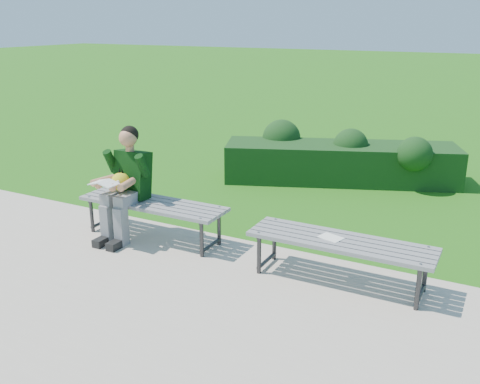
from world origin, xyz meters
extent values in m
plane|color=#216820|center=(0.00, 0.00, 0.00)|extent=(80.00, 80.00, 0.00)
cube|color=#B2A698|center=(0.00, -1.75, 0.01)|extent=(30.00, 3.50, 0.02)
cube|color=#1E3F16|center=(0.27, 2.92, 0.30)|extent=(3.72, 2.15, 0.60)
sphere|color=#1E3F16|center=(-0.80, 3.00, 0.57)|extent=(0.84, 0.84, 0.65)
sphere|color=#1E3F16|center=(0.39, 3.02, 0.57)|extent=(0.72, 0.72, 0.55)
sphere|color=#1E3F16|center=(1.40, 2.93, 0.57)|extent=(0.68, 0.68, 0.53)
cube|color=slate|center=(-0.94, -0.65, 0.45)|extent=(1.80, 0.08, 0.04)
cube|color=slate|center=(-0.94, -0.54, 0.45)|extent=(1.80, 0.08, 0.04)
cube|color=slate|center=(-0.94, -0.44, 0.45)|extent=(1.80, 0.08, 0.04)
cube|color=slate|center=(-0.94, -0.34, 0.45)|extent=(1.80, 0.08, 0.04)
cube|color=slate|center=(-0.94, -0.23, 0.45)|extent=(1.80, 0.08, 0.04)
cylinder|color=#2D2D30|center=(-1.72, -0.63, 0.23)|extent=(0.04, 0.04, 0.41)
cylinder|color=#2D2D30|center=(-1.72, -0.25, 0.23)|extent=(0.04, 0.04, 0.41)
cylinder|color=#2D2D30|center=(-1.72, -0.44, 0.41)|extent=(0.04, 0.42, 0.04)
cylinder|color=#2D2D30|center=(-1.72, -0.44, 0.08)|extent=(0.04, 0.42, 0.04)
cylinder|color=gray|center=(-1.72, -0.65, 0.47)|extent=(0.02, 0.02, 0.01)
cylinder|color=gray|center=(-1.72, -0.23, 0.47)|extent=(0.02, 0.02, 0.01)
cylinder|color=#2D2D30|center=(-0.16, -0.63, 0.23)|extent=(0.04, 0.04, 0.41)
cylinder|color=#2D2D30|center=(-0.16, -0.25, 0.23)|extent=(0.04, 0.04, 0.41)
cylinder|color=#2D2D30|center=(-0.16, -0.44, 0.41)|extent=(0.04, 0.42, 0.04)
cylinder|color=#2D2D30|center=(-0.16, -0.44, 0.08)|extent=(0.04, 0.42, 0.04)
cylinder|color=gray|center=(-0.16, -0.65, 0.47)|extent=(0.02, 0.02, 0.01)
cylinder|color=gray|center=(-0.16, -0.23, 0.47)|extent=(0.02, 0.02, 0.01)
cube|color=slate|center=(1.34, -0.72, 0.45)|extent=(1.80, 0.08, 0.04)
cube|color=slate|center=(1.34, -0.61, 0.45)|extent=(1.80, 0.08, 0.04)
cube|color=slate|center=(1.34, -0.51, 0.45)|extent=(1.80, 0.08, 0.04)
cube|color=slate|center=(1.34, -0.41, 0.45)|extent=(1.80, 0.08, 0.04)
cube|color=slate|center=(1.34, -0.30, 0.45)|extent=(1.80, 0.08, 0.04)
cylinder|color=#2D2D30|center=(0.56, -0.70, 0.23)|extent=(0.04, 0.04, 0.41)
cylinder|color=#2D2D30|center=(0.56, -0.32, 0.23)|extent=(0.04, 0.04, 0.41)
cylinder|color=#2D2D30|center=(0.56, -0.51, 0.41)|extent=(0.04, 0.42, 0.04)
cylinder|color=#2D2D30|center=(0.56, -0.51, 0.08)|extent=(0.04, 0.42, 0.04)
cylinder|color=gray|center=(0.56, -0.72, 0.47)|extent=(0.02, 0.02, 0.01)
cylinder|color=gray|center=(0.56, -0.30, 0.47)|extent=(0.02, 0.02, 0.01)
cylinder|color=#2D2D30|center=(2.12, -0.70, 0.23)|extent=(0.04, 0.04, 0.41)
cylinder|color=#2D2D30|center=(2.12, -0.32, 0.23)|extent=(0.04, 0.04, 0.41)
cylinder|color=#2D2D30|center=(2.12, -0.51, 0.41)|extent=(0.04, 0.42, 0.04)
cylinder|color=#2D2D30|center=(2.12, -0.51, 0.08)|extent=(0.04, 0.42, 0.04)
cylinder|color=gray|center=(2.12, -0.72, 0.47)|extent=(0.02, 0.02, 0.01)
cylinder|color=gray|center=(2.12, -0.30, 0.47)|extent=(0.02, 0.02, 0.01)
cube|color=slate|center=(-1.34, -0.60, 0.54)|extent=(0.14, 0.42, 0.13)
cube|color=slate|center=(-1.14, -0.60, 0.54)|extent=(0.14, 0.42, 0.13)
cube|color=slate|center=(-1.34, -0.78, 0.24)|extent=(0.12, 0.13, 0.45)
cube|color=slate|center=(-1.14, -0.78, 0.24)|extent=(0.12, 0.13, 0.45)
cube|color=black|center=(-1.34, -0.88, 0.07)|extent=(0.11, 0.26, 0.09)
cube|color=black|center=(-1.14, -0.88, 0.07)|extent=(0.11, 0.26, 0.09)
cube|color=black|center=(-1.24, -0.40, 0.75)|extent=(0.40, 0.30, 0.59)
cylinder|color=tan|center=(-1.24, -0.42, 1.07)|extent=(0.10, 0.10, 0.08)
sphere|color=tan|center=(-1.24, -0.44, 1.20)|extent=(0.21, 0.21, 0.21)
sphere|color=black|center=(-1.24, -0.41, 1.23)|extent=(0.21, 0.21, 0.21)
cylinder|color=black|center=(-1.47, -0.50, 0.91)|extent=(0.10, 0.21, 0.30)
cylinder|color=black|center=(-1.01, -0.50, 0.91)|extent=(0.10, 0.21, 0.30)
cylinder|color=tan|center=(-1.41, -0.72, 0.74)|extent=(0.14, 0.31, 0.08)
cylinder|color=tan|center=(-1.07, -0.72, 0.74)|extent=(0.14, 0.31, 0.08)
sphere|color=tan|center=(-1.34, -0.88, 0.74)|extent=(0.09, 0.09, 0.09)
sphere|color=tan|center=(-1.14, -0.88, 0.74)|extent=(0.09, 0.09, 0.09)
sphere|color=#FDFB19|center=(-1.24, -0.62, 0.72)|extent=(0.21, 0.21, 0.21)
cone|color=orange|center=(-1.24, -0.73, 0.71)|extent=(0.06, 0.06, 0.06)
cone|color=black|center=(-1.26, -0.61, 0.85)|extent=(0.03, 0.04, 0.07)
cone|color=black|center=(-1.23, -0.60, 0.85)|extent=(0.03, 0.03, 0.06)
sphere|color=white|center=(-1.29, -0.72, 0.75)|extent=(0.04, 0.04, 0.04)
sphere|color=white|center=(-1.20, -0.72, 0.75)|extent=(0.04, 0.04, 0.04)
cube|color=white|center=(-1.32, -0.90, 0.79)|extent=(0.15, 0.20, 0.05)
cube|color=white|center=(-1.17, -0.90, 0.79)|extent=(0.15, 0.20, 0.05)
cube|color=white|center=(1.24, -0.51, 0.47)|extent=(0.26, 0.22, 0.01)
camera|label=1|loc=(2.68, -5.17, 2.50)|focal=40.00mm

